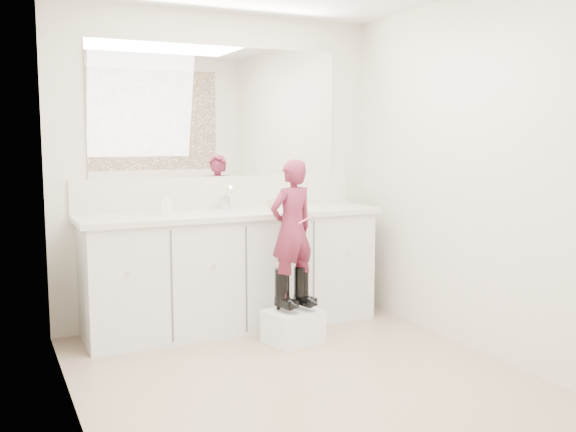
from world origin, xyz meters
TOP-DOWN VIEW (x-y plane):
  - floor at (0.00, 0.00)m, footprint 3.00×3.00m
  - wall_back at (0.00, 1.50)m, footprint 2.60×0.00m
  - wall_front at (0.00, -1.50)m, footprint 2.60×0.00m
  - wall_left at (-1.30, 0.00)m, footprint 0.00×3.00m
  - wall_right at (1.30, 0.00)m, footprint 0.00×3.00m
  - vanity_cabinet at (0.00, 1.23)m, footprint 2.20×0.55m
  - countertop at (0.00, 1.21)m, footprint 2.28×0.58m
  - backsplash at (0.00, 1.49)m, footprint 2.28×0.03m
  - mirror at (0.00, 1.49)m, footprint 2.00×0.02m
  - dot_panel at (0.00, -1.49)m, footprint 2.00×0.01m
  - faucet at (0.00, 1.38)m, footprint 0.08×0.08m
  - cup at (0.31, 1.18)m, footprint 0.11×0.11m
  - soap_bottle at (-0.49, 1.27)m, footprint 0.09×0.09m
  - step_stool at (0.25, 0.68)m, footprint 0.42×0.37m
  - boot_left at (0.17, 0.70)m, footprint 0.15×0.22m
  - boot_right at (0.32, 0.70)m, footprint 0.15×0.22m
  - toddler at (0.25, 0.70)m, footprint 0.39×0.30m
  - toothbrush at (0.32, 0.62)m, footprint 0.14×0.04m

SIDE VIEW (x-z plane):
  - floor at x=0.00m, z-range 0.00..0.00m
  - step_stool at x=0.25m, z-range 0.00..0.23m
  - boot_left at x=0.17m, z-range 0.23..0.53m
  - boot_right at x=0.32m, z-range 0.23..0.53m
  - vanity_cabinet at x=0.00m, z-range 0.00..0.85m
  - toddler at x=0.25m, z-range 0.33..1.29m
  - countertop at x=0.00m, z-range 0.85..0.89m
  - toothbrush at x=0.32m, z-range 0.85..0.91m
  - cup at x=0.31m, z-range 0.89..0.97m
  - faucet at x=0.00m, z-range 0.89..0.99m
  - soap_bottle at x=-0.49m, z-range 0.89..1.06m
  - backsplash at x=0.00m, z-range 0.89..1.14m
  - wall_back at x=0.00m, z-range -0.10..2.50m
  - wall_front at x=0.00m, z-range -0.10..2.50m
  - wall_left at x=-1.30m, z-range -0.30..2.70m
  - wall_right at x=1.30m, z-range -0.30..2.70m
  - mirror at x=0.00m, z-range 1.14..2.14m
  - dot_panel at x=0.00m, z-range 1.05..2.25m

